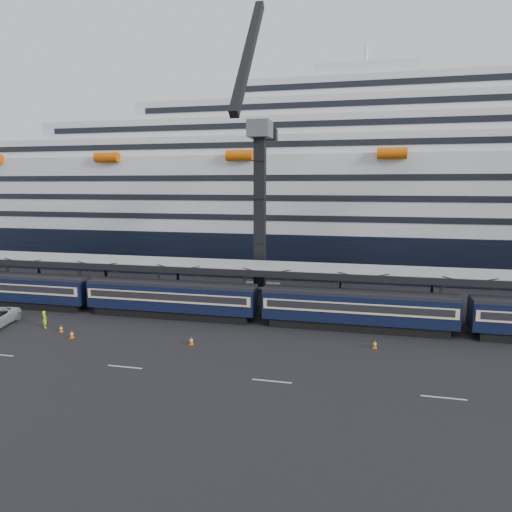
# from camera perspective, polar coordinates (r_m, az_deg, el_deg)

# --- Properties ---
(ground) EXTENTS (260.00, 260.00, 0.00)m
(ground) POSITION_cam_1_polar(r_m,az_deg,el_deg) (39.16, 24.40, -13.60)
(ground) COLOR black
(ground) RESTS_ON ground
(train) EXTENTS (133.05, 3.00, 4.05)m
(train) POSITION_cam_1_polar(r_m,az_deg,el_deg) (47.24, 16.62, -6.52)
(train) COLOR black
(train) RESTS_ON ground
(canopy) EXTENTS (130.00, 6.25, 5.53)m
(canopy) POSITION_cam_1_polar(r_m,az_deg,el_deg) (50.98, 21.71, -2.15)
(canopy) COLOR gray
(canopy) RESTS_ON ground
(cruise_ship) EXTENTS (214.09, 28.84, 34.00)m
(cruise_ship) POSITION_cam_1_polar(r_m,az_deg,el_deg) (81.81, 17.88, 6.98)
(cruise_ship) COLOR black
(cruise_ship) RESTS_ON ground
(crane_dark_near) EXTENTS (4.50, 17.75, 35.08)m
(crane_dark_near) POSITION_cam_1_polar(r_m,az_deg,el_deg) (55.47, 0.39, 6.28)
(crane_dark_near) COLOR #4C5054
(crane_dark_near) RESTS_ON ground
(worker) EXTENTS (0.78, 0.73, 1.79)m
(worker) POSITION_cam_1_polar(r_m,az_deg,el_deg) (51.60, -24.91, -7.20)
(worker) COLOR #DCFF0D
(worker) RESTS_ON ground
(traffic_cone_a) EXTENTS (0.40, 0.40, 0.81)m
(traffic_cone_a) POSITION_cam_1_polar(r_m,az_deg,el_deg) (47.41, -22.04, -9.03)
(traffic_cone_a) COLOR #D85606
(traffic_cone_a) RESTS_ON ground
(traffic_cone_b) EXTENTS (0.37, 0.37, 0.74)m
(traffic_cone_b) POSITION_cam_1_polar(r_m,az_deg,el_deg) (49.70, -23.19, -8.31)
(traffic_cone_b) COLOR #D85606
(traffic_cone_b) RESTS_ON ground
(traffic_cone_c) EXTENTS (0.41, 0.41, 0.81)m
(traffic_cone_c) POSITION_cam_1_polar(r_m,az_deg,el_deg) (42.72, -8.10, -10.41)
(traffic_cone_c) COLOR #D85606
(traffic_cone_c) RESTS_ON ground
(traffic_cone_d) EXTENTS (0.41, 0.41, 0.81)m
(traffic_cone_d) POSITION_cam_1_polar(r_m,az_deg,el_deg) (42.74, 14.64, -10.60)
(traffic_cone_d) COLOR #D85606
(traffic_cone_d) RESTS_ON ground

